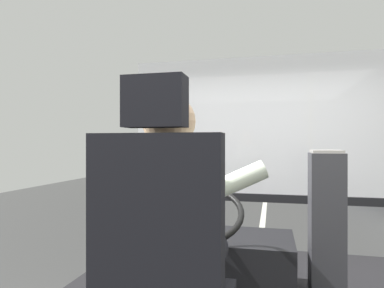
% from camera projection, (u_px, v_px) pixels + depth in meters
% --- Properties ---
extents(ground, '(18.00, 44.00, 0.06)m').
position_uv_depth(ground, '(265.00, 199.00, 10.40)').
color(ground, '#393939').
extents(driver_seat, '(0.48, 0.48, 1.30)m').
position_uv_depth(driver_seat, '(164.00, 279.00, 1.27)').
color(driver_seat, black).
rests_on(driver_seat, bus_floor).
extents(bus_driver, '(0.78, 0.63, 0.82)m').
position_uv_depth(bus_driver, '(173.00, 223.00, 1.38)').
color(bus_driver, black).
rests_on(bus_driver, driver_seat).
extents(steering_console, '(1.10, 0.97, 0.78)m').
position_uv_depth(steering_console, '(215.00, 260.00, 2.40)').
color(steering_console, black).
rests_on(steering_console, bus_floor).
extents(fare_box, '(0.21, 0.25, 1.02)m').
position_uv_depth(fare_box, '(326.00, 226.00, 2.24)').
color(fare_box, '#333338').
rests_on(fare_box, bus_floor).
extents(windshield_panel, '(2.50, 0.08, 1.48)m').
position_uv_depth(windshield_panel, '(252.00, 145.00, 3.41)').
color(windshield_panel, white).
extents(street_tree, '(2.46, 2.46, 4.66)m').
position_uv_depth(street_tree, '(175.00, 103.00, 13.51)').
color(street_tree, '#4C3828').
rests_on(street_tree, ground).
extents(parked_car_blue, '(1.97, 4.35, 1.35)m').
position_uv_depth(parked_car_blue, '(383.00, 174.00, 11.14)').
color(parked_car_blue, navy).
rests_on(parked_car_blue, ground).
extents(parked_car_charcoal, '(1.93, 3.99, 1.29)m').
position_uv_depth(parked_car_charcoal, '(351.00, 165.00, 16.25)').
color(parked_car_charcoal, '#474C51').
rests_on(parked_car_charcoal, ground).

